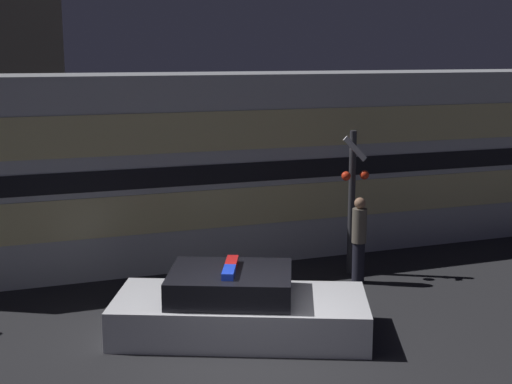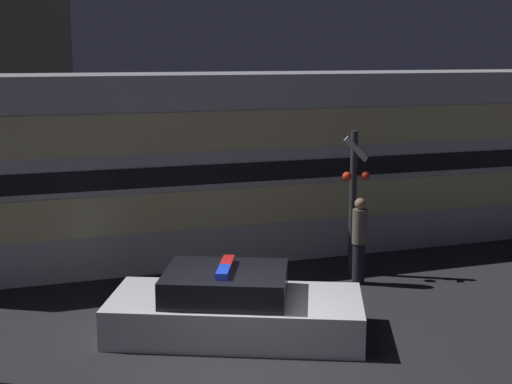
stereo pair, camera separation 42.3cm
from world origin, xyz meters
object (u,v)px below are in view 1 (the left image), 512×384
police_car (238,308)px  pedestrian (359,239)px  crossing_signal_near (352,197)px  train (267,161)px

police_car → pedestrian: size_ratio=2.56×
crossing_signal_near → train: bearing=108.1°
pedestrian → crossing_signal_near: crossing_signal_near is taller
train → police_car: (-2.59, -5.30, -1.72)m
pedestrian → crossing_signal_near: 1.03m
train → police_car: size_ratio=3.62×
train → crossing_signal_near: size_ratio=5.41×
police_car → pedestrian: 3.85m
police_car → pedestrian: bearing=52.2°
police_car → crossing_signal_near: bearing=58.7°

